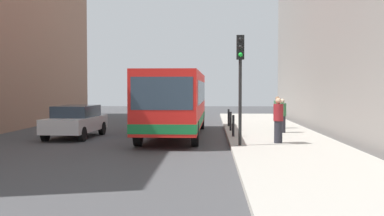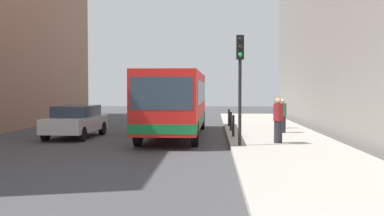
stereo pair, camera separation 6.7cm
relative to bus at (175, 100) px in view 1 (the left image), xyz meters
The scene contains 11 objects.
ground_plane 3.23m from the bus, 106.24° to the right, with size 80.00×80.00×0.00m, color #424244.
sidewalk 5.58m from the bus, 29.48° to the right, with size 4.40×40.00×0.15m, color #ADA89E.
bus is the anchor object (origin of this frame).
car_beside_bus 4.73m from the bus, 168.27° to the right, with size 2.06×4.49×1.48m.
traffic_light 5.76m from the bus, 60.25° to the right, with size 0.28×0.33×4.10m.
bollard_near 3.30m from the bus, 30.39° to the right, with size 0.11×0.11×0.95m, color black.
bollard_mid 3.19m from the bus, 26.13° to the left, with size 0.11×0.11×0.95m, color black.
bollard_far 5.11m from the bus, 57.46° to the left, with size 0.11×0.11×0.95m, color black.
pedestrian_near_signal 5.96m from the bus, 43.11° to the right, with size 0.38×0.38×1.76m.
pedestrian_mid_sidewalk 5.19m from the bus, ahead, with size 0.38×0.38×1.63m.
pedestrian_far_sidewalk 6.00m from the bus, 28.60° to the left, with size 0.38×0.38×1.70m.
Camera 1 is at (2.48, -20.14, 2.29)m, focal length 44.86 mm.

